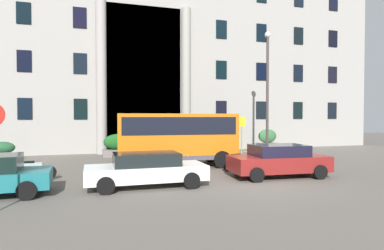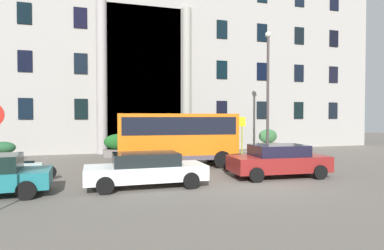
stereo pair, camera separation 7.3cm
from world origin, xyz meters
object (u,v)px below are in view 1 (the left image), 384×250
(parked_sedan_second, at_px, (278,160))
(scooter_by_planter, at_px, (175,165))
(hedge_planter_far_east, at_px, (118,146))
(motorcycle_far_end, at_px, (31,170))
(lamppost_plaza_centre, at_px, (267,85))
(hedge_planter_east, at_px, (267,141))
(orange_minibus, at_px, (177,135))
(hedge_planter_entrance_left, at_px, (2,152))
(motorcycle_near_kerb, at_px, (238,161))
(bus_stop_sign, at_px, (242,133))
(white_taxi_kerbside, at_px, (146,169))

(parked_sedan_second, relative_size, scooter_by_planter, 2.34)
(hedge_planter_far_east, xyz_separation_m, motorcycle_far_end, (-4.15, -7.38, -0.28))
(lamppost_plaza_centre, bearing_deg, hedge_planter_east, 59.81)
(orange_minibus, bearing_deg, motorcycle_far_end, -158.16)
(scooter_by_planter, bearing_deg, orange_minibus, 89.07)
(orange_minibus, xyz_separation_m, hedge_planter_entrance_left, (-9.55, 4.79, -1.12))
(scooter_by_planter, relative_size, motorcycle_near_kerb, 0.99)
(orange_minibus, distance_m, bus_stop_sign, 5.19)
(motorcycle_far_end, distance_m, motorcycle_near_kerb, 9.49)
(scooter_by_planter, distance_m, lamppost_plaza_centre, 10.17)
(bus_stop_sign, bearing_deg, hedge_planter_entrance_left, 168.94)
(orange_minibus, bearing_deg, motorcycle_near_kerb, -34.86)
(orange_minibus, height_order, motorcycle_near_kerb, orange_minibus)
(orange_minibus, relative_size, motorcycle_near_kerb, 3.36)
(hedge_planter_far_east, relative_size, hedge_planter_east, 1.18)
(hedge_planter_east, distance_m, lamppost_plaza_centre, 5.22)
(hedge_planter_far_east, bearing_deg, scooter_by_planter, -75.85)
(motorcycle_far_end, bearing_deg, motorcycle_near_kerb, 1.57)
(hedge_planter_entrance_left, bearing_deg, motorcycle_near_kerb, -29.77)
(white_taxi_kerbside, height_order, motorcycle_near_kerb, white_taxi_kerbside)
(motorcycle_near_kerb, bearing_deg, orange_minibus, 123.26)
(parked_sedan_second, bearing_deg, hedge_planter_far_east, 126.71)
(white_taxi_kerbside, bearing_deg, hedge_planter_east, 42.31)
(hedge_planter_east, relative_size, parked_sedan_second, 0.39)
(hedge_planter_far_east, relative_size, motorcycle_near_kerb, 1.06)
(orange_minibus, xyz_separation_m, hedge_planter_east, (8.61, 5.39, -0.86))
(hedge_planter_east, relative_size, lamppost_plaza_centre, 0.20)
(hedge_planter_east, height_order, lamppost_plaza_centre, lamppost_plaza_centre)
(motorcycle_near_kerb, bearing_deg, motorcycle_far_end, 162.57)
(motorcycle_near_kerb, bearing_deg, hedge_planter_far_east, 108.59)
(parked_sedan_second, relative_size, lamppost_plaza_centre, 0.53)
(bus_stop_sign, bearing_deg, motorcycle_near_kerb, -117.77)
(hedge_planter_east, xyz_separation_m, parked_sedan_second, (-5.07, -9.80, -0.09))
(hedge_planter_entrance_left, height_order, white_taxi_kerbside, white_taxi_kerbside)
(orange_minibus, height_order, hedge_planter_entrance_left, orange_minibus)
(white_taxi_kerbside, bearing_deg, motorcycle_near_kerb, 26.74)
(hedge_planter_east, height_order, scooter_by_planter, hedge_planter_east)
(hedge_planter_far_east, xyz_separation_m, scooter_by_planter, (1.97, -7.81, -0.28))
(parked_sedan_second, distance_m, scooter_by_planter, 4.70)
(bus_stop_sign, relative_size, lamppost_plaza_centre, 0.32)
(motorcycle_far_end, bearing_deg, hedge_planter_far_east, 62.59)
(orange_minibus, xyz_separation_m, lamppost_plaza_centre, (6.92, 2.49, 3.14))
(hedge_planter_far_east, distance_m, hedge_planter_entrance_left, 6.84)
(motorcycle_far_end, bearing_deg, lamppost_plaza_centre, 20.33)
(hedge_planter_east, xyz_separation_m, motorcycle_far_end, (-15.49, -7.49, -0.37))
(bus_stop_sign, bearing_deg, scooter_by_planter, -140.91)
(hedge_planter_entrance_left, xyz_separation_m, motorcycle_far_end, (2.67, -6.89, -0.12))
(hedge_planter_far_east, relative_size, lamppost_plaza_centre, 0.24)
(bus_stop_sign, height_order, hedge_planter_east, bus_stop_sign)
(hedge_planter_east, bearing_deg, scooter_by_planter, -139.81)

